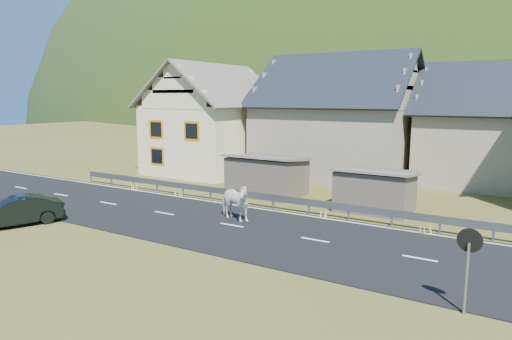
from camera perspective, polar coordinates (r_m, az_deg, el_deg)
The scene contains 13 objects.
ground at distance 20.29m, azimuth -3.04°, elevation -7.01°, with size 160.00×160.00×0.00m, color #404316.
road at distance 20.29m, azimuth -3.04°, elevation -6.96°, with size 60.00×7.00×0.04m, color black.
lane_markings at distance 20.28m, azimuth -3.04°, elevation -6.89°, with size 60.00×6.60×0.01m, color silver.
guardrail at distance 23.18m, azimuth 2.15°, elevation -3.53°, with size 28.10×0.09×0.75m.
shed_left at distance 26.45m, azimuth 1.40°, elevation -0.75°, with size 4.30×3.30×2.40m, color brown.
shed_right at distance 23.44m, azimuth 14.63°, elevation -2.58°, with size 3.80×2.90×2.20m, color brown.
house_cream at distance 35.11m, azimuth -5.39°, elevation 6.99°, with size 7.80×9.80×8.30m.
house_stone_a at distance 33.31m, azimuth 10.40°, elevation 7.25°, with size 10.80×9.80×8.90m.
house_stone_b at distance 33.10m, azimuth 28.12°, elevation 5.63°, with size 9.80×8.80×8.10m.
conifer_patch at distance 142.30m, azimuth 4.06°, elevation 9.24°, with size 76.00×50.00×28.00m, color black.
horse at distance 20.90m, azimuth -2.81°, elevation -3.92°, with size 2.08×0.95×1.76m, color white.
car at distance 22.82m, azimuth -27.90°, elevation -4.59°, with size 1.36×3.90×1.29m, color black.
traffic_mirror at distance 13.13m, azimuth 25.07°, elevation -9.22°, with size 0.64×0.20×2.31m.
Camera 1 is at (11.14, -16.00, 5.63)m, focal length 32.00 mm.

